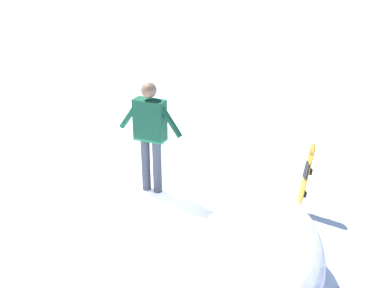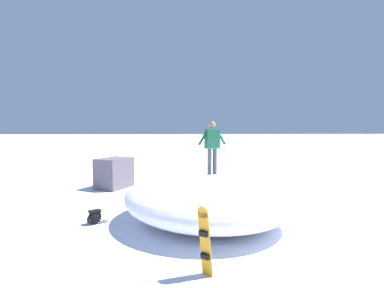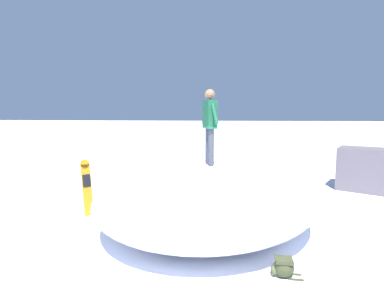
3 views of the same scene
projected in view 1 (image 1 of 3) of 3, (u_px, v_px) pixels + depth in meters
snow_mound at (164, 236)px, 8.32m from camera, size 7.21×7.42×1.60m
snowboarder_standing at (150, 130)px, 7.68m from camera, size 0.48×1.02×1.77m
snowboard_primary_upright at (306, 178)px, 10.19m from camera, size 0.34×0.35×1.55m
backpack_near at (26, 250)px, 9.01m from camera, size 0.53×0.30×0.33m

